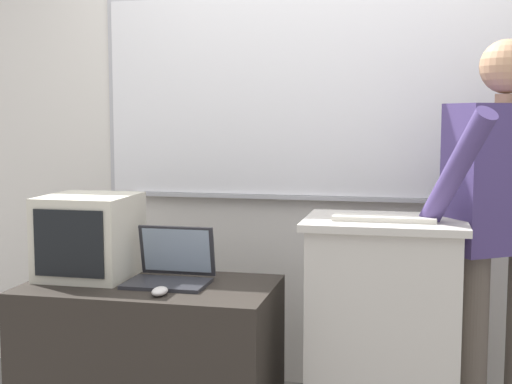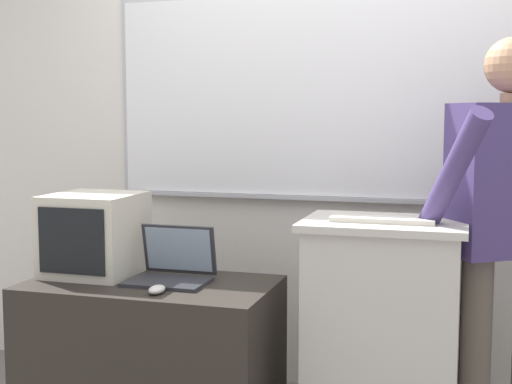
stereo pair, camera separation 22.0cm
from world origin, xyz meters
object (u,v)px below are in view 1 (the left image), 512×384
object	(u,v)px
person_presenter	(502,209)
laptop	(172,268)
lectern_podium	(383,334)
wireless_keyboard	(384,219)
crt_monitor	(90,236)
computer_mouse_by_laptop	(160,291)
side_desk	(151,362)

from	to	relation	value
person_presenter	laptop	bearing A→B (deg)	157.01
lectern_podium	person_presenter	distance (m)	0.73
lectern_podium	person_presenter	bearing A→B (deg)	20.62
wireless_keyboard	crt_monitor	xyz separation A→B (m)	(-1.29, -0.00, -0.12)
person_presenter	wireless_keyboard	size ratio (longest dim) A/B	4.18
lectern_podium	computer_mouse_by_laptop	bearing A→B (deg)	-159.73
lectern_podium	laptop	distance (m)	0.94
wireless_keyboard	lectern_podium	bearing A→B (deg)	88.30
person_presenter	laptop	xyz separation A→B (m)	(-1.38, -0.27, -0.26)
person_presenter	wireless_keyboard	bearing A→B (deg)	172.57
lectern_podium	side_desk	xyz separation A→B (m)	(-0.98, -0.14, -0.15)
person_presenter	computer_mouse_by_laptop	distance (m)	1.47
crt_monitor	wireless_keyboard	bearing A→B (deg)	0.07
laptop	wireless_keyboard	distance (m)	0.93
laptop	lectern_podium	bearing A→B (deg)	5.74
lectern_podium	person_presenter	size ratio (longest dim) A/B	0.57
computer_mouse_by_laptop	wireless_keyboard	bearing A→B (deg)	16.68
lectern_podium	wireless_keyboard	size ratio (longest dim) A/B	2.38
side_desk	laptop	bearing A→B (deg)	32.12
lectern_podium	crt_monitor	size ratio (longest dim) A/B	2.45
side_desk	laptop	world-z (taller)	laptop
laptop	wireless_keyboard	xyz separation A→B (m)	(0.90, 0.03, 0.24)
person_presenter	crt_monitor	xyz separation A→B (m)	(-1.77, -0.24, -0.14)
laptop	wireless_keyboard	bearing A→B (deg)	1.86
lectern_podium	person_presenter	world-z (taller)	person_presenter
wireless_keyboard	computer_mouse_by_laptop	size ratio (longest dim) A/B	4.12
side_desk	laptop	xyz separation A→B (m)	(0.08, 0.05, 0.41)
person_presenter	lectern_podium	bearing A→B (deg)	166.52
laptop	crt_monitor	world-z (taller)	crt_monitor
lectern_podium	laptop	world-z (taller)	lectern_podium
person_presenter	wireless_keyboard	distance (m)	0.54
side_desk	computer_mouse_by_laptop	world-z (taller)	computer_mouse_by_laptop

